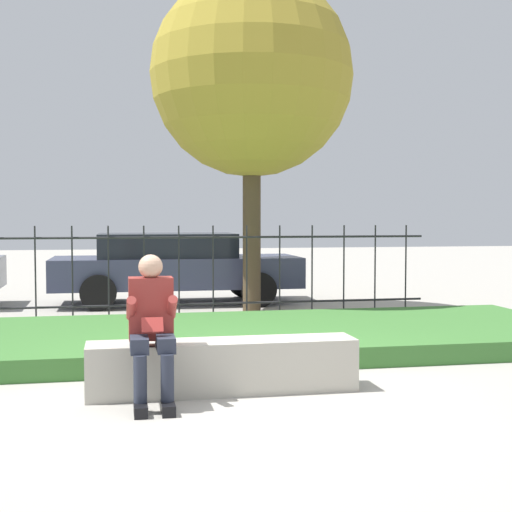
{
  "coord_description": "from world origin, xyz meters",
  "views": [
    {
      "loc": [
        -1.18,
        -6.37,
        1.6
      ],
      "look_at": [
        0.75,
        3.44,
        1.05
      ],
      "focal_mm": 50.0,
      "sensor_mm": 36.0,
      "label": 1
    }
  ],
  "objects": [
    {
      "name": "ground_plane",
      "position": [
        0.0,
        0.0,
        0.0
      ],
      "size": [
        60.0,
        60.0,
        0.0
      ],
      "primitive_type": "plane",
      "color": "#A8A399"
    },
    {
      "name": "stone_bench",
      "position": [
        -0.23,
        0.0,
        0.21
      ],
      "size": [
        2.45,
        0.45,
        0.48
      ],
      "color": "#B7B2A3",
      "rests_on": "ground_plane"
    },
    {
      "name": "person_seated_reader",
      "position": [
        -0.89,
        -0.26,
        0.7
      ],
      "size": [
        0.42,
        0.73,
        1.28
      ],
      "color": "black",
      "rests_on": "ground_plane"
    },
    {
      "name": "grass_berm",
      "position": [
        0.0,
        2.26,
        0.11
      ],
      "size": [
        9.22,
        3.11,
        0.23
      ],
      "color": "#3D7533",
      "rests_on": "ground_plane"
    },
    {
      "name": "iron_fence",
      "position": [
        -0.0,
        4.27,
        0.77
      ],
      "size": [
        7.22,
        0.03,
        1.48
      ],
      "color": "#232326",
      "rests_on": "ground_plane"
    },
    {
      "name": "car_parked_center",
      "position": [
        -0.12,
        6.85,
        0.7
      ],
      "size": [
        4.53,
        1.87,
        1.3
      ],
      "rotation": [
        0.0,
        0.0,
        -0.01
      ],
      "color": "#383D56",
      "rests_on": "ground_plane"
    },
    {
      "name": "tree_behind_fence",
      "position": [
        1.07,
        5.41,
        3.95
      ],
      "size": [
        3.37,
        3.37,
        5.65
      ],
      "color": "#4C3D28",
      "rests_on": "ground_plane"
    }
  ]
}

